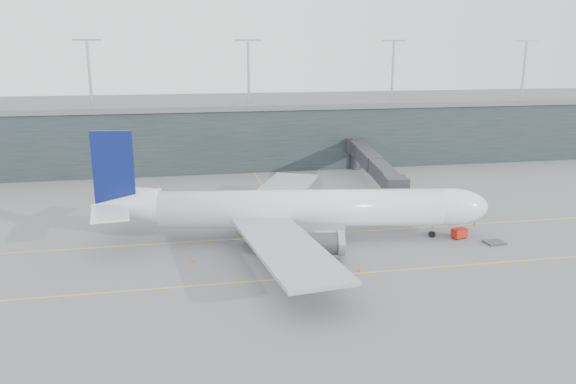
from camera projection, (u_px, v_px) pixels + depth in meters
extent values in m
plane|color=slate|center=(256.00, 229.00, 87.90)|extent=(320.00, 320.00, 0.00)
cube|color=yellow|center=(260.00, 237.00, 84.10)|extent=(160.00, 0.25, 0.02)
cube|color=yellow|center=(278.00, 279.00, 68.88)|extent=(160.00, 0.25, 0.02)
cube|color=yellow|center=(268.00, 196.00, 107.83)|extent=(0.25, 60.00, 0.02)
cube|color=#1E292A|center=(225.00, 132.00, 141.30)|extent=(240.00, 35.00, 14.00)
cube|color=#56595B|center=(224.00, 101.00, 139.40)|extent=(240.00, 36.00, 1.20)
cylinder|color=#9E9EA3|center=(89.00, 74.00, 122.57)|extent=(0.60, 0.60, 14.00)
cylinder|color=#9E9EA3|center=(249.00, 73.00, 128.95)|extent=(0.60, 0.60, 14.00)
cylinder|color=#9E9EA3|center=(393.00, 71.00, 135.32)|extent=(0.60, 0.60, 14.00)
cylinder|color=#9E9EA3|center=(524.00, 70.00, 141.70)|extent=(0.60, 0.60, 14.00)
cylinder|color=white|center=(301.00, 208.00, 82.21)|extent=(41.50, 11.67, 5.54)
ellipsoid|color=white|center=(449.00, 207.00, 83.02)|extent=(12.34, 7.23, 5.54)
cone|color=white|center=(126.00, 206.00, 81.11)|extent=(10.52, 6.74, 5.32)
cube|color=#94969C|center=(295.00, 223.00, 82.71)|extent=(14.82, 6.57, 1.79)
cube|color=black|center=(472.00, 201.00, 82.92)|extent=(2.35, 2.95, 0.72)
cube|color=#94969C|center=(286.00, 247.00, 68.93)|extent=(11.29, 26.75, 0.49)
cylinder|color=#3E3D43|center=(318.00, 244.00, 74.66)|extent=(6.66, 4.04, 3.13)
cube|color=#94969C|center=(281.00, 191.00, 95.74)|extent=(18.13, 26.92, 0.49)
cylinder|color=#3E3D43|center=(309.00, 208.00, 91.10)|extent=(6.66, 4.04, 3.13)
cube|color=#0A1554|center=(113.00, 168.00, 79.65)|extent=(5.81, 1.32, 10.73)
cube|color=white|center=(110.00, 213.00, 76.21)|extent=(5.78, 8.54, 0.31)
cube|color=white|center=(127.00, 195.00, 85.72)|extent=(7.73, 9.34, 0.31)
cylinder|color=black|center=(432.00, 234.00, 84.00)|extent=(1.03, 0.50, 0.98)
cylinder|color=#9E9EA3|center=(432.00, 230.00, 83.83)|extent=(0.27, 0.27, 2.32)
cylinder|color=black|center=(278.00, 246.00, 78.97)|extent=(1.22, 0.62, 1.16)
cylinder|color=black|center=(277.00, 227.00, 87.27)|extent=(1.22, 0.62, 1.16)
cube|color=#2B2A2F|center=(396.00, 186.00, 91.72)|extent=(4.10, 4.49, 3.13)
cube|color=#2B2A2F|center=(384.00, 174.00, 100.70)|extent=(4.79, 14.79, 2.80)
cube|color=#2B2A2F|center=(368.00, 158.00, 114.76)|extent=(5.07, 14.83, 2.91)
cube|color=#2B2A2F|center=(356.00, 146.00, 128.83)|extent=(5.34, 14.87, 3.02)
cylinder|color=#9E9EA3|center=(382.00, 192.00, 102.33)|extent=(0.56, 0.56, 4.25)
cube|color=#3E3D43|center=(382.00, 201.00, 102.76)|extent=(2.45, 1.97, 0.78)
cylinder|color=#2B2A2F|center=(332.00, 146.00, 129.25)|extent=(4.48, 4.48, 3.36)
cylinder|color=#2B2A2F|center=(332.00, 161.00, 130.14)|extent=(2.01, 2.01, 4.03)
cube|color=red|center=(459.00, 233.00, 83.63)|extent=(2.44, 1.89, 1.27)
cylinder|color=black|center=(457.00, 239.00, 83.02)|extent=(0.42, 0.25, 0.39)
cylinder|color=black|center=(465.00, 237.00, 83.70)|extent=(0.42, 0.25, 0.39)
cylinder|color=black|center=(453.00, 237.00, 83.87)|extent=(0.42, 0.25, 0.39)
cylinder|color=black|center=(461.00, 235.00, 84.54)|extent=(0.42, 0.25, 0.39)
cube|color=#38393E|center=(494.00, 242.00, 81.50)|extent=(2.86, 2.35, 0.27)
cube|color=#3E3D43|center=(226.00, 211.00, 97.32)|extent=(2.63, 2.38, 0.21)
cube|color=#AAB1B6|center=(226.00, 205.00, 97.08)|extent=(2.19, 2.12, 1.61)
cube|color=#263697|center=(226.00, 201.00, 96.87)|extent=(2.26, 2.19, 0.09)
cube|color=#3E3D43|center=(227.00, 211.00, 96.98)|extent=(1.89, 1.51, 0.19)
cube|color=#ACB2B8|center=(227.00, 207.00, 96.77)|extent=(1.51, 1.42, 1.42)
cube|color=#263697|center=(226.00, 203.00, 96.59)|extent=(1.56, 1.46, 0.08)
cube|color=#3E3D43|center=(251.00, 210.00, 98.06)|extent=(2.14, 1.81, 0.19)
cube|color=#B7BDC4|center=(251.00, 205.00, 97.84)|extent=(1.74, 1.66, 1.46)
cube|color=#263697|center=(251.00, 201.00, 97.65)|extent=(1.80, 1.72, 0.08)
cone|color=#D65C0B|center=(475.00, 223.00, 89.96)|extent=(0.44, 0.44, 0.70)
cone|color=orange|center=(360.00, 269.00, 71.30)|extent=(0.45, 0.45, 0.71)
cone|color=#FD630E|center=(287.00, 206.00, 99.49)|extent=(0.41, 0.41, 0.66)
cone|color=orange|center=(192.00, 260.00, 74.31)|extent=(0.49, 0.49, 0.78)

